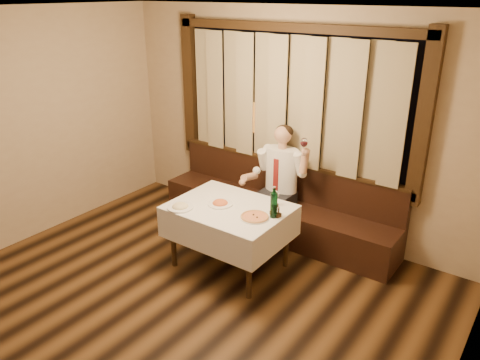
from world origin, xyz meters
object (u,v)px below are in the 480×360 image
Objects in this scene: pasta_cream at (180,205)px; seated_man at (279,175)px; cruet_caddy at (276,212)px; banquette at (277,210)px; pasta_red at (220,201)px; dining_table at (229,215)px; pizza at (255,217)px; green_bottle at (274,204)px.

pasta_cream is 0.20× the size of seated_man.
cruet_caddy reaches higher than pasta_cream.
banquette is at bearing 73.50° from pasta_cream.
pasta_red is 0.96× the size of pasta_cream.
dining_table is 0.41m from pizza.
pizza is at bearing -112.61° from cruet_caddy.
green_bottle is (0.94, 0.41, 0.11)m from pasta_cream.
cruet_caddy is at bearing 90.00° from green_bottle.
pasta_cream is at bearing -110.09° from seated_man.
pizza is 2.28× the size of cruet_caddy.
seated_man reaches higher than cruet_caddy.
banquette is at bearing 90.00° from dining_table.
dining_table is 0.18m from pasta_red.
seated_man is at bearing 107.67° from pizza.
green_bottle is 0.24× the size of seated_man.
green_bottle reaches higher than cruet_caddy.
pasta_red is at bearing 174.16° from pizza.
cruet_caddy is (0.94, 0.45, 0.01)m from pasta_cream.
banquette is 1.16m from pasta_red.
dining_table is at bearing -152.09° from cruet_caddy.
banquette is 1.17m from cruet_caddy.
cruet_caddy is at bearing 50.17° from pizza.
seated_man reaches higher than pasta_cream.
pizza is (0.38, -0.08, 0.12)m from dining_table.
green_bottle reaches higher than pasta_cream.
pasta_red is at bearing -166.84° from dining_table.
pasta_cream is 1.04m from cruet_caddy.
banquette reaches higher than pasta_red.
seated_man is at bearing 79.96° from pasta_red.
seated_man is (-0.47, 0.83, 0.03)m from cruet_caddy.
pizza is at bearing 18.98° from pasta_cream.
pasta_cream is at bearing -161.02° from pizza.
dining_table is 0.55m from pasta_cream.
green_bottle is 2.53× the size of cruet_caddy.
seated_man is (-0.47, 0.87, -0.07)m from green_bottle.
seated_man is (-0.32, 1.01, 0.07)m from pizza.
green_bottle reaches higher than pizza.
pizza is 0.49m from pasta_red.
banquette is at bearing 118.78° from green_bottle.
pasta_red is at bearing -100.04° from seated_man.
pasta_cream is (-0.30, -0.32, 0.00)m from pasta_red.
pasta_cream is at bearing -156.57° from green_bottle.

